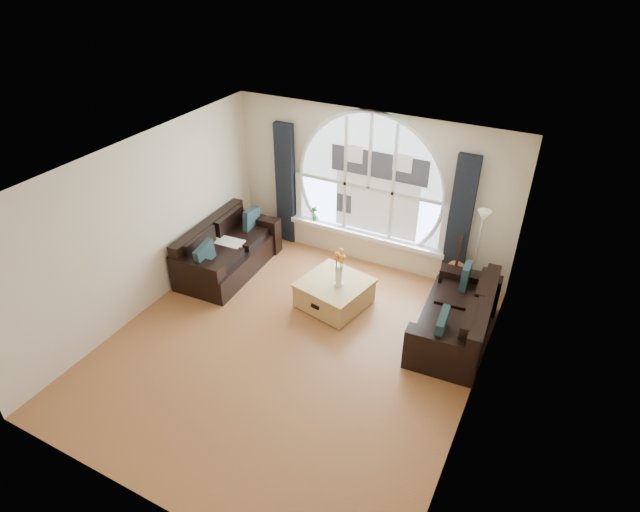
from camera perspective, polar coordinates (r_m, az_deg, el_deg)
The scene contains 21 objects.
ground at distance 7.64m, azimuth -3.14°, elevation -9.92°, with size 5.00×5.50×0.01m, color brown.
ceiling at distance 6.15m, azimuth -3.89°, elevation 9.00°, with size 5.00×5.50×0.01m, color silver.
wall_back at distance 8.96m, azimuth 5.46°, elevation 7.28°, with size 5.00×0.01×2.70m, color beige.
wall_front at distance 5.23m, azimuth -19.47°, elevation -16.53°, with size 5.00×0.01×2.70m, color beige.
wall_left at distance 8.20m, azimuth -18.77°, elevation 3.06°, with size 0.01×5.50×2.70m, color beige.
wall_right at distance 6.15m, azimuth 17.27°, elevation -7.38°, with size 0.01×5.50×2.70m, color beige.
attic_slope at distance 5.62m, azimuth 15.95°, elevation 1.30°, with size 0.92×5.50×0.72m, color silver.
arched_window at distance 8.83m, azimuth 5.48°, elevation 8.82°, with size 2.60×0.06×2.15m, color silver.
window_sill at distance 9.27m, azimuth 4.96°, elevation 2.34°, with size 2.90×0.22×0.08m, color white.
window_frame at distance 8.80m, azimuth 5.41°, elevation 8.75°, with size 2.76×0.08×2.15m, color white.
neighbor_house at distance 8.82m, azimuth 6.31°, elevation 7.85°, with size 1.70×0.02×1.50m, color silver.
curtain_left at distance 9.60m, azimuth -3.80°, elevation 7.80°, with size 0.35×0.12×2.30m, color black.
curtain_right at distance 8.56m, azimuth 15.02°, elevation 3.46°, with size 0.35×0.12×2.30m, color black.
sofa_left at distance 9.14m, azimuth -9.98°, elevation 0.66°, with size 0.97×1.93×0.86m, color black.
sofa_right at distance 7.79m, azimuth 14.60°, elevation -6.30°, with size 0.93×1.86×0.83m, color black.
coffee_chest at distance 8.26m, azimuth 1.58°, elevation -3.98°, with size 0.98×0.98×0.48m, color #AC8849.
throw_blanket at distance 9.02m, azimuth -10.47°, elevation 0.87°, with size 0.55×0.55×0.10m, color silver.
vase_flowers at distance 7.87m, azimuth 2.09°, elevation -0.81°, with size 0.24×0.24×0.70m, color white.
floor_lamp at distance 8.43m, azimuth 16.71°, elevation -0.07°, with size 0.24×0.24×1.60m, color #B2B2B2.
guitar at distance 8.78m, azimuth 14.85°, elevation -0.46°, with size 0.36×0.24×1.06m, color brown.
potted_plant at distance 9.56m, azimuth -0.65°, elevation 4.66°, with size 0.14×0.09×0.27m, color #1E6023.
Camera 1 is at (2.95, -4.82, 5.14)m, focal length 29.25 mm.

